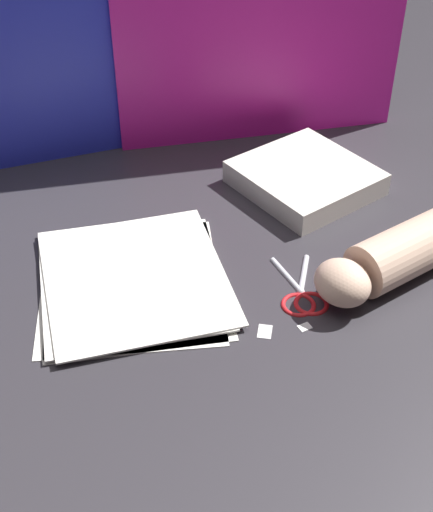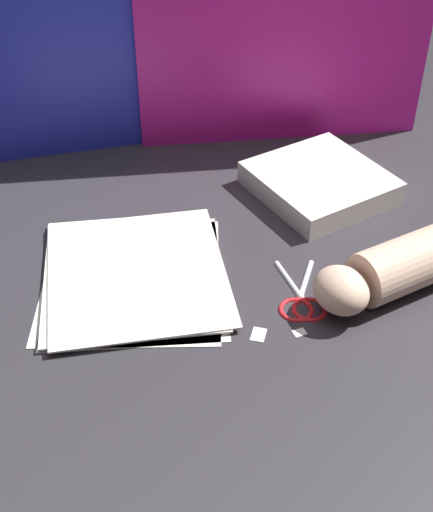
% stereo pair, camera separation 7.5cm
% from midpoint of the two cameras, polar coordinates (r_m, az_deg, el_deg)
% --- Properties ---
extents(ground_plane, '(6.00, 6.00, 0.00)m').
position_cam_midpoint_polar(ground_plane, '(1.09, -1.74, -2.16)').
color(ground_plane, '#2D2B30').
extents(backdrop_panel_left, '(0.75, 0.12, 0.42)m').
position_cam_midpoint_polar(backdrop_panel_left, '(1.35, -13.66, 15.84)').
color(backdrop_panel_left, '#2833D1').
rests_on(backdrop_panel_left, ground_plane).
extents(backdrop_panel_center, '(0.55, 0.02, 0.47)m').
position_cam_midpoint_polar(backdrop_panel_center, '(1.37, 2.06, 18.38)').
color(backdrop_panel_center, '#D81E9E').
rests_on(backdrop_panel_center, ground_plane).
extents(paper_stack, '(0.30, 0.32, 0.01)m').
position_cam_midpoint_polar(paper_stack, '(1.09, -8.68, -1.99)').
color(paper_stack, white).
rests_on(paper_stack, ground_plane).
extents(book_closed, '(0.28, 0.28, 0.04)m').
position_cam_midpoint_polar(book_closed, '(1.29, 5.46, 6.19)').
color(book_closed, silver).
rests_on(book_closed, ground_plane).
extents(scissors, '(0.09, 0.15, 0.01)m').
position_cam_midpoint_polar(scissors, '(1.06, 4.89, -3.10)').
color(scissors, silver).
rests_on(scissors, ground_plane).
extents(hand_forearm, '(0.33, 0.20, 0.08)m').
position_cam_midpoint_polar(hand_forearm, '(1.11, 13.03, 0.30)').
color(hand_forearm, beige).
rests_on(hand_forearm, ground_plane).
extents(paper_scrap_near, '(0.02, 0.02, 0.00)m').
position_cam_midpoint_polar(paper_scrap_near, '(1.02, 5.00, -5.73)').
color(paper_scrap_near, white).
rests_on(paper_scrap_near, ground_plane).
extents(paper_scrap_mid, '(0.03, 0.03, 0.00)m').
position_cam_midpoint_polar(paper_scrap_mid, '(1.01, 1.77, -6.11)').
color(paper_scrap_mid, white).
rests_on(paper_scrap_mid, ground_plane).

